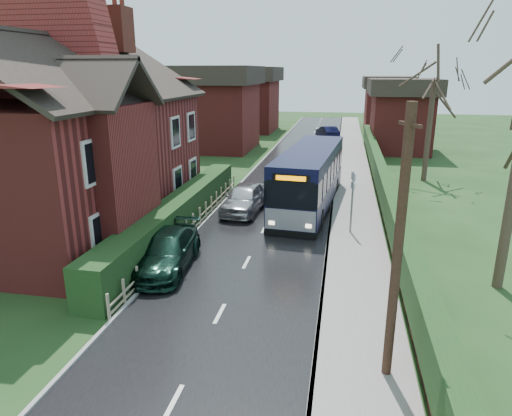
% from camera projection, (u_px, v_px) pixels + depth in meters
% --- Properties ---
extents(ground, '(140.00, 140.00, 0.00)m').
position_uv_depth(ground, '(235.00, 285.00, 15.97)').
color(ground, '#2A4D21').
rests_on(ground, ground).
extents(road, '(6.00, 100.00, 0.02)m').
position_uv_depth(road, '(276.00, 205.00, 25.36)').
color(road, black).
rests_on(road, ground).
extents(pavement, '(2.50, 100.00, 0.14)m').
position_uv_depth(pavement, '(354.00, 209.00, 24.58)').
color(pavement, slate).
rests_on(pavement, ground).
extents(kerb_right, '(0.12, 100.00, 0.14)m').
position_uv_depth(kerb_right, '(332.00, 207.00, 24.80)').
color(kerb_right, gray).
rests_on(kerb_right, ground).
extents(kerb_left, '(0.12, 100.00, 0.10)m').
position_uv_depth(kerb_left, '(223.00, 202.00, 25.90)').
color(kerb_left, gray).
rests_on(kerb_left, ground).
extents(front_hedge, '(1.20, 16.00, 1.60)m').
position_uv_depth(front_hedge, '(178.00, 215.00, 21.14)').
color(front_hedge, black).
rests_on(front_hedge, ground).
extents(picket_fence, '(0.10, 16.00, 0.90)m').
position_uv_depth(picket_fence, '(193.00, 223.00, 21.10)').
color(picket_fence, '#9B8B69').
rests_on(picket_fence, ground).
extents(right_wall_hedge, '(0.60, 50.00, 1.80)m').
position_uv_depth(right_wall_hedge, '(385.00, 193.00, 24.03)').
color(right_wall_hedge, maroon).
rests_on(right_wall_hedge, ground).
extents(brick_house, '(9.30, 14.60, 10.30)m').
position_uv_depth(brick_house, '(71.00, 136.00, 20.76)').
color(brick_house, maroon).
rests_on(brick_house, ground).
extents(bus, '(3.30, 10.70, 3.20)m').
position_uv_depth(bus, '(310.00, 178.00, 24.77)').
color(bus, black).
rests_on(bus, ground).
extents(car_silver, '(2.07, 4.52, 1.50)m').
position_uv_depth(car_silver, '(245.00, 198.00, 24.09)').
color(car_silver, '#B5B6BA').
rests_on(car_silver, ground).
extents(car_green, '(2.29, 4.87, 1.37)m').
position_uv_depth(car_green, '(166.00, 251.00, 17.19)').
color(car_green, black).
rests_on(car_green, ground).
extents(car_distant, '(2.87, 4.52, 1.41)m').
position_uv_depth(car_distant, '(327.00, 132.00, 49.83)').
color(car_distant, black).
rests_on(car_distant, ground).
extents(bus_stop_sign, '(0.22, 0.44, 2.95)m').
position_uv_depth(bus_stop_sign, '(353.00, 194.00, 20.32)').
color(bus_stop_sign, slate).
rests_on(bus_stop_sign, ground).
extents(telegraph_pole, '(0.40, 0.82, 6.62)m').
position_uv_depth(telegraph_pole, '(398.00, 250.00, 10.23)').
color(telegraph_pole, black).
rests_on(telegraph_pole, ground).
extents(tree_right_far, '(4.81, 4.81, 9.30)m').
position_uv_depth(tree_right_far, '(435.00, 75.00, 29.12)').
color(tree_right_far, '#382921').
rests_on(tree_right_far, ground).
extents(tree_house_side, '(3.90, 3.90, 8.87)m').
position_uv_depth(tree_house_side, '(105.00, 81.00, 25.19)').
color(tree_house_side, '#352C1F').
rests_on(tree_house_side, ground).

